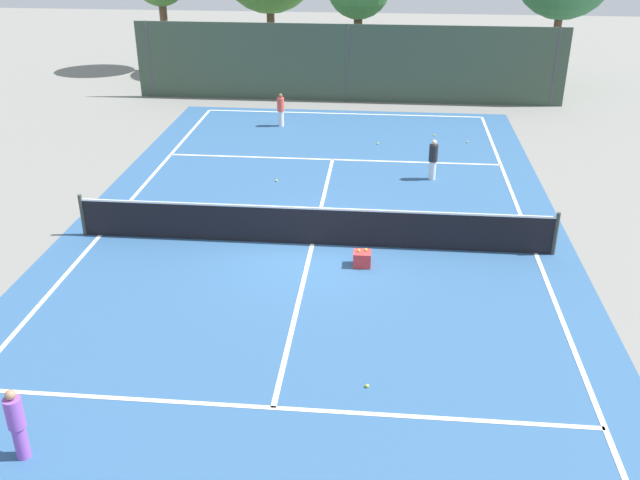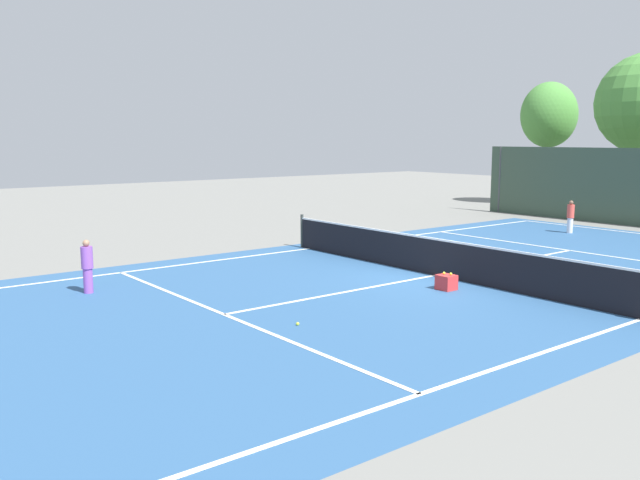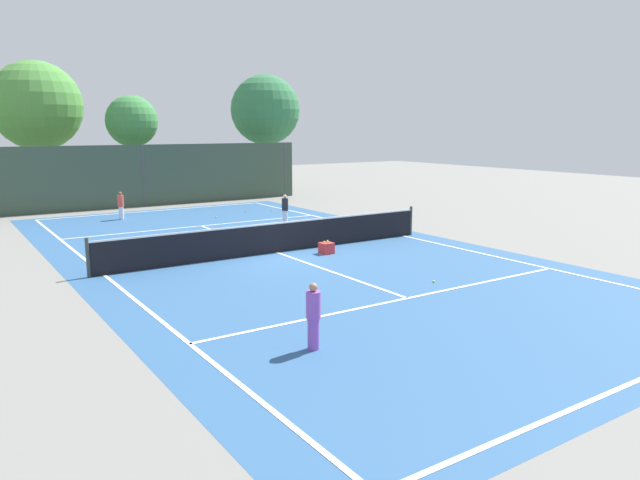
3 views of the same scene
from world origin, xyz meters
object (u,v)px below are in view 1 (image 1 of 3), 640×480
at_px(tennis_ball_0, 435,135).
at_px(tennis_ball_5, 367,386).
at_px(tennis_ball_1, 277,181).
at_px(tennis_ball_3, 378,143).
at_px(player_0, 281,110).
at_px(player_1, 433,159).
at_px(ball_crate, 362,259).
at_px(tennis_ball_4, 234,214).
at_px(player_2, 17,423).
at_px(tennis_ball_2, 468,142).

height_order(tennis_ball_0, tennis_ball_5, same).
distance_m(tennis_ball_1, tennis_ball_3, 4.97).
distance_m(player_0, tennis_ball_3, 4.23).
xyz_separation_m(player_1, ball_crate, (-1.91, -5.93, -0.47)).
relative_size(player_1, tennis_ball_4, 19.18).
bearing_deg(tennis_ball_3, tennis_ball_5, -89.53).
distance_m(player_2, ball_crate, 8.50).
height_order(player_0, tennis_ball_4, player_0).
relative_size(player_0, player_1, 0.99).
bearing_deg(tennis_ball_3, ball_crate, -91.07).
height_order(tennis_ball_2, tennis_ball_4, same).
xyz_separation_m(tennis_ball_2, tennis_ball_3, (-3.17, -0.49, 0.00)).
height_order(player_0, player_2, player_2).
bearing_deg(tennis_ball_1, tennis_ball_5, -72.50).
relative_size(tennis_ball_1, tennis_ball_4, 1.00).
relative_size(player_0, tennis_ball_4, 18.92).
height_order(player_0, tennis_ball_0, player_0).
distance_m(tennis_ball_2, tennis_ball_4, 9.91).
height_order(player_2, tennis_ball_0, player_2).
xyz_separation_m(tennis_ball_2, tennis_ball_5, (-3.06, -14.35, 0.00)).
distance_m(player_2, tennis_ball_2, 18.56).
bearing_deg(tennis_ball_0, tennis_ball_2, -31.08).
height_order(player_2, tennis_ball_5, player_2).
relative_size(tennis_ball_3, tennis_ball_5, 1.00).
bearing_deg(tennis_ball_4, tennis_ball_3, 60.00).
distance_m(player_1, tennis_ball_2, 4.09).
height_order(player_2, tennis_ball_3, player_2).
xyz_separation_m(ball_crate, tennis_ball_5, (0.29, -4.64, -0.15)).
xyz_separation_m(tennis_ball_2, tennis_ball_4, (-6.96, -7.05, 0.00)).
bearing_deg(player_1, player_0, 136.40).
bearing_deg(player_0, tennis_ball_0, -7.26).
bearing_deg(tennis_ball_5, player_2, -156.95).
bearing_deg(tennis_ball_2, player_2, -116.62).
xyz_separation_m(player_1, tennis_ball_4, (-5.52, -3.27, -0.61)).
relative_size(player_1, player_2, 1.00).
xyz_separation_m(player_2, ball_crate, (4.97, 6.88, -0.47)).
xyz_separation_m(tennis_ball_3, tennis_ball_5, (0.11, -13.86, 0.00)).
bearing_deg(tennis_ball_4, player_1, 30.64).
bearing_deg(player_1, player_2, -118.23).
distance_m(tennis_ball_0, tennis_ball_4, 9.69).
bearing_deg(player_0, tennis_ball_4, -90.45).
relative_size(tennis_ball_2, tennis_ball_4, 1.00).
height_order(player_2, tennis_ball_1, player_2).
xyz_separation_m(player_1, tennis_ball_3, (-1.73, 3.29, -0.61)).
relative_size(ball_crate, tennis_ball_2, 6.45).
distance_m(player_0, player_2, 18.06).
bearing_deg(tennis_ball_1, tennis_ball_3, 52.67).
relative_size(player_0, tennis_ball_0, 18.92).
relative_size(tennis_ball_1, tennis_ball_5, 1.00).
height_order(tennis_ball_2, tennis_ball_3, same).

